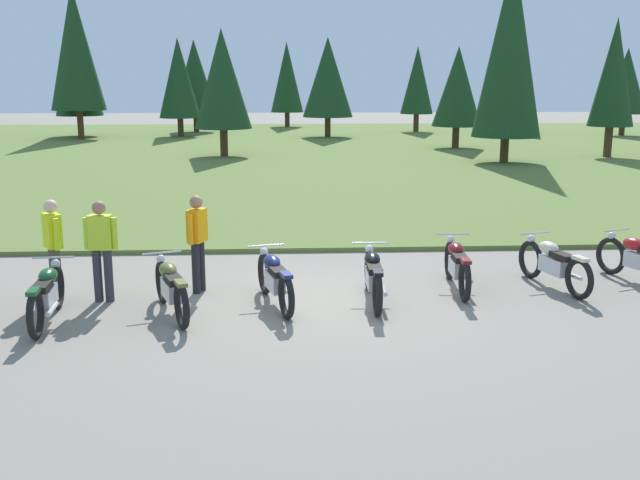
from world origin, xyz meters
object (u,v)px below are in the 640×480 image
at_px(motorcycle_olive, 171,287).
at_px(rider_near_row_end, 53,243).
at_px(motorcycle_cream, 554,263).
at_px(rider_checking_bike, 101,245).
at_px(motorcycle_navy, 275,279).
at_px(rider_in_hivis_vest, 197,238).
at_px(motorcycle_black, 373,276).
at_px(motorcycle_british_green, 47,294).
at_px(motorcycle_maroon, 457,265).

distance_m(motorcycle_olive, rider_near_row_end, 2.28).
xyz_separation_m(motorcycle_cream, rider_checking_bike, (-7.64, -0.39, 0.51)).
bearing_deg(rider_checking_bike, motorcycle_navy, -7.49).
distance_m(motorcycle_navy, rider_near_row_end, 3.69).
bearing_deg(motorcycle_olive, rider_in_hivis_vest, 76.96).
bearing_deg(motorcycle_olive, motorcycle_black, 8.65).
relative_size(motorcycle_cream, rider_checking_bike, 1.23).
bearing_deg(motorcycle_black, rider_checking_bike, 176.35).
xyz_separation_m(motorcycle_british_green, rider_in_hivis_vest, (2.09, 1.50, 0.51)).
xyz_separation_m(motorcycle_olive, motorcycle_cream, (6.44, 1.15, 0.00)).
bearing_deg(rider_near_row_end, rider_checking_bike, -11.63).
distance_m(motorcycle_olive, motorcycle_black, 3.23).
xyz_separation_m(motorcycle_navy, rider_in_hivis_vest, (-1.31, 0.84, 0.51)).
distance_m(motorcycle_black, rider_near_row_end, 5.25).
height_order(motorcycle_olive, motorcycle_black, same).
xyz_separation_m(rider_checking_bike, rider_in_hivis_vest, (1.49, 0.47, 0.00)).
bearing_deg(motorcycle_maroon, motorcycle_british_green, -167.84).
distance_m(motorcycle_olive, rider_in_hivis_vest, 1.37).
bearing_deg(rider_checking_bike, motorcycle_black, -3.65).
height_order(motorcycle_olive, rider_in_hivis_vest, rider_in_hivis_vest).
bearing_deg(motorcycle_maroon, motorcycle_black, -156.94).
relative_size(motorcycle_british_green, rider_checking_bike, 1.26).
height_order(motorcycle_black, motorcycle_cream, same).
relative_size(motorcycle_navy, rider_near_row_end, 1.23).
bearing_deg(rider_near_row_end, rider_in_hivis_vest, 7.53).
relative_size(motorcycle_navy, rider_in_hivis_vest, 1.23).
relative_size(motorcycle_navy, motorcycle_maroon, 0.98).
height_order(motorcycle_british_green, motorcycle_maroon, same).
distance_m(motorcycle_olive, motorcycle_maroon, 4.87).
distance_m(motorcycle_navy, rider_in_hivis_vest, 1.63).
relative_size(motorcycle_british_green, motorcycle_olive, 1.05).
height_order(motorcycle_maroon, motorcycle_cream, same).
relative_size(motorcycle_olive, motorcycle_black, 0.95).
bearing_deg(motorcycle_british_green, rider_near_row_end, 100.39).
relative_size(motorcycle_maroon, rider_in_hivis_vest, 1.26).
relative_size(motorcycle_navy, motorcycle_cream, 1.00).
relative_size(motorcycle_british_green, motorcycle_maroon, 1.00).
xyz_separation_m(motorcycle_olive, motorcycle_maroon, (4.73, 1.14, 0.00)).
bearing_deg(motorcycle_maroon, motorcycle_cream, 0.38).
distance_m(motorcycle_british_green, motorcycle_cream, 8.36).
height_order(motorcycle_navy, motorcycle_cream, same).
height_order(motorcycle_maroon, rider_checking_bike, rider_checking_bike).
relative_size(motorcycle_black, rider_in_hivis_vest, 1.26).
height_order(motorcycle_cream, rider_near_row_end, rider_near_row_end).
bearing_deg(rider_near_row_end, motorcycle_black, -4.91).
relative_size(motorcycle_cream, rider_near_row_end, 1.23).
xyz_separation_m(motorcycle_navy, rider_checking_bike, (-2.80, 0.37, 0.51)).
bearing_deg(motorcycle_maroon, rider_in_hivis_vest, 178.77).
xyz_separation_m(motorcycle_british_green, motorcycle_cream, (8.23, 1.42, 0.00)).
xyz_separation_m(motorcycle_olive, motorcycle_navy, (1.59, 0.40, 0.00)).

